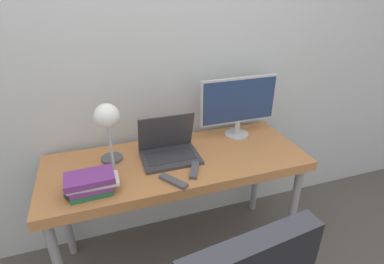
# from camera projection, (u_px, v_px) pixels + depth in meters

# --- Properties ---
(wall_back) EXTENTS (8.00, 0.05, 2.60)m
(wall_back) POSITION_uv_depth(u_px,v_px,m) (159.00, 57.00, 1.85)
(wall_back) COLOR silver
(wall_back) RESTS_ON ground_plane
(desk) EXTENTS (1.55, 0.59, 0.77)m
(desk) POSITION_uv_depth(u_px,v_px,m) (177.00, 169.00, 1.82)
(desk) COLOR #B77542
(desk) RESTS_ON ground_plane
(laptop) EXTENTS (0.34, 0.25, 0.26)m
(laptop) POSITION_uv_depth(u_px,v_px,m) (169.00, 149.00, 1.78)
(laptop) COLOR #38383D
(laptop) RESTS_ON desk
(monitor) EXTENTS (0.53, 0.16, 0.41)m
(monitor) POSITION_uv_depth(u_px,v_px,m) (239.00, 103.00, 1.96)
(monitor) COLOR #B7B7BC
(monitor) RESTS_ON desk
(desk_lamp) EXTENTS (0.13, 0.28, 0.41)m
(desk_lamp) POSITION_uv_depth(u_px,v_px,m) (107.00, 122.00, 1.53)
(desk_lamp) COLOR #4C4C51
(desk_lamp) RESTS_ON desk
(book_stack) EXTENTS (0.26, 0.19, 0.10)m
(book_stack) POSITION_uv_depth(u_px,v_px,m) (91.00, 183.00, 1.48)
(book_stack) COLOR #286B47
(book_stack) RESTS_ON desk
(tv_remote) EXTENTS (0.13, 0.16, 0.02)m
(tv_remote) POSITION_uv_depth(u_px,v_px,m) (173.00, 181.00, 1.57)
(tv_remote) COLOR #4C4C51
(tv_remote) RESTS_ON desk
(media_remote) EXTENTS (0.10, 0.15, 0.02)m
(media_remote) POSITION_uv_depth(u_px,v_px,m) (194.00, 170.00, 1.66)
(media_remote) COLOR #4C4C51
(media_remote) RESTS_ON desk
(game_controller) EXTENTS (0.13, 0.09, 0.04)m
(game_controller) POSITION_uv_depth(u_px,v_px,m) (78.00, 193.00, 1.46)
(game_controller) COLOR black
(game_controller) RESTS_ON desk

